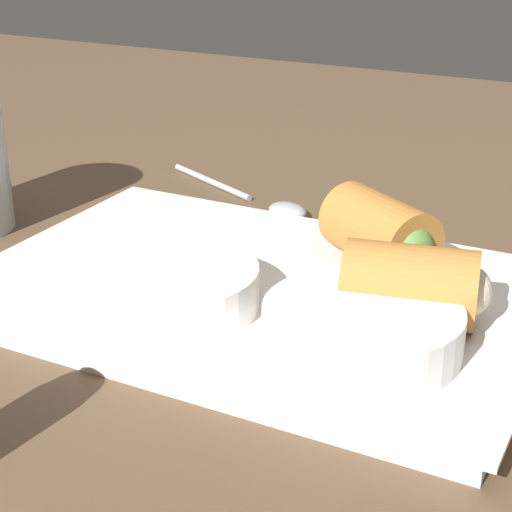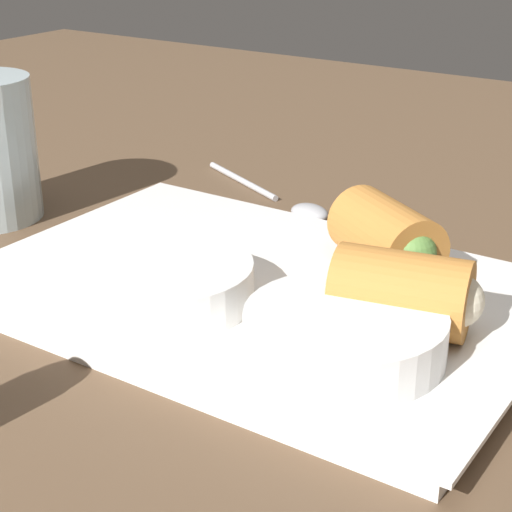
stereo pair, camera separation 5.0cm
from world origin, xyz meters
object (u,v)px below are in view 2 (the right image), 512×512
at_px(dipping_bowl_near, 164,281).
at_px(spoon, 293,205).
at_px(serving_plate, 256,294).
at_px(dipping_bowl_far, 345,332).

xyz_separation_m(dipping_bowl_near, spoon, (0.04, -0.20, -0.02)).
relative_size(serving_plate, dipping_bowl_far, 3.30).
bearing_deg(dipping_bowl_far, serving_plate, -28.85).
bearing_deg(serving_plate, spoon, -66.17).
bearing_deg(spoon, dipping_bowl_far, 127.23).
xyz_separation_m(serving_plate, dipping_bowl_near, (0.03, 0.05, 0.02)).
relative_size(serving_plate, dipping_bowl_near, 3.30).
xyz_separation_m(dipping_bowl_far, spoon, (0.15, -0.19, -0.02)).
xyz_separation_m(serving_plate, spoon, (0.07, -0.15, -0.00)).
bearing_deg(dipping_bowl_near, serving_plate, -120.88).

